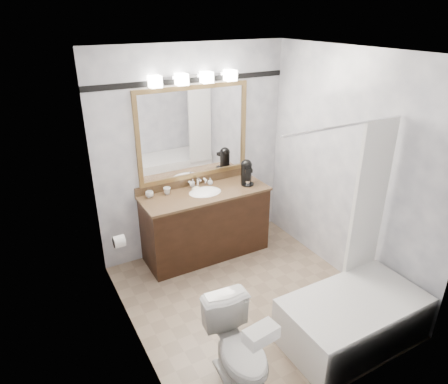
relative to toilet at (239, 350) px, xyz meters
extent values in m
cube|color=gray|center=(0.63, 0.84, -0.36)|extent=(2.40, 2.60, 0.01)
cube|color=white|center=(0.63, 0.84, 2.15)|extent=(2.40, 2.60, 0.01)
cube|color=white|center=(0.63, 2.14, 0.90)|extent=(2.40, 0.01, 2.50)
cube|color=white|center=(0.63, -0.47, 0.90)|extent=(2.40, 0.01, 2.50)
cube|color=white|center=(-0.57, 0.84, 0.90)|extent=(0.01, 2.60, 2.50)
cube|color=white|center=(1.84, 0.84, 0.90)|extent=(0.01, 2.60, 2.50)
cube|color=black|center=(0.63, 1.85, 0.06)|extent=(1.50, 0.55, 0.82)
cube|color=olive|center=(0.63, 1.85, 0.48)|extent=(1.53, 0.58, 0.03)
cube|color=olive|center=(0.63, 2.12, 0.55)|extent=(1.53, 0.03, 0.10)
ellipsoid|color=white|center=(0.63, 1.85, 0.47)|extent=(0.44, 0.34, 0.14)
cube|color=olive|center=(0.63, 2.12, 1.67)|extent=(1.40, 0.04, 0.05)
cube|color=olive|center=(0.63, 2.12, 0.62)|extent=(1.40, 0.04, 0.05)
cube|color=olive|center=(-0.04, 2.12, 1.15)|extent=(0.05, 0.04, 1.00)
cube|color=olive|center=(1.31, 2.12, 1.15)|extent=(0.05, 0.04, 1.00)
cube|color=white|center=(0.63, 2.12, 1.15)|extent=(1.30, 0.01, 1.00)
cube|color=silver|center=(0.63, 2.11, 1.80)|extent=(0.90, 0.05, 0.03)
cube|color=white|center=(0.18, 2.06, 1.78)|extent=(0.12, 0.12, 0.12)
cube|color=white|center=(0.48, 2.06, 1.78)|extent=(0.12, 0.12, 0.12)
cube|color=white|center=(0.78, 2.06, 1.78)|extent=(0.12, 0.12, 0.12)
cube|color=white|center=(1.08, 2.06, 1.78)|extent=(0.12, 0.12, 0.12)
cube|color=black|center=(0.63, 2.13, 1.75)|extent=(2.40, 0.01, 0.06)
cube|color=white|center=(1.16, -0.08, -0.13)|extent=(1.30, 0.72, 0.45)
cylinder|color=silver|center=(1.16, 0.30, 1.60)|extent=(1.30, 0.02, 0.02)
cube|color=white|center=(1.58, 0.29, 0.82)|extent=(0.40, 0.04, 1.55)
cylinder|color=white|center=(-0.51, 1.50, 0.35)|extent=(0.11, 0.12, 0.12)
imported|color=white|center=(0.00, 0.00, 0.00)|extent=(0.45, 0.72, 0.71)
cube|color=white|center=(0.00, -0.28, 0.40)|extent=(0.26, 0.16, 0.10)
cylinder|color=black|center=(1.18, 1.79, 0.50)|extent=(0.16, 0.16, 0.02)
cylinder|color=black|center=(1.20, 1.85, 0.62)|extent=(0.13, 0.13, 0.23)
sphere|color=black|center=(1.20, 1.85, 0.73)|extent=(0.14, 0.14, 0.14)
cube|color=black|center=(1.18, 1.78, 0.70)|extent=(0.11, 0.11, 0.04)
cylinder|color=silver|center=(1.18, 1.78, 0.53)|extent=(0.05, 0.05, 0.05)
imported|color=white|center=(0.01, 2.03, 0.53)|extent=(0.11, 0.11, 0.07)
imported|color=white|center=(0.22, 2.02, 0.53)|extent=(0.10, 0.10, 0.08)
imported|color=white|center=(0.57, 2.07, 0.54)|extent=(0.05, 0.05, 0.10)
imported|color=white|center=(0.79, 2.02, 0.54)|extent=(0.08, 0.08, 0.09)
cube|color=beige|center=(0.57, 1.97, 0.51)|extent=(0.10, 0.08, 0.03)
camera|label=1|loc=(-1.25, -2.00, 2.45)|focal=32.00mm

